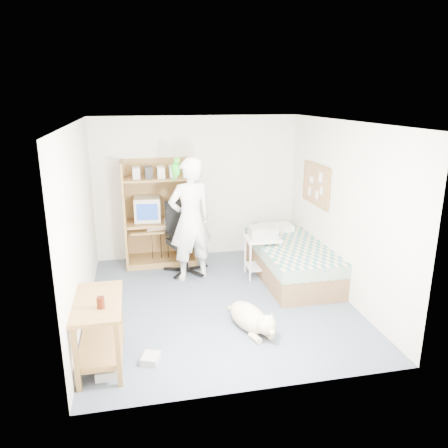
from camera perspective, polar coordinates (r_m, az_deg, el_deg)
The scene contains 21 objects.
floor at distance 6.33m, azimuth -0.62°, elevation -10.05°, with size 4.00×4.00×0.00m, color #4B5566.
wall_back at distance 7.80m, azimuth -3.54°, elevation 4.76°, with size 3.60×0.02×2.50m, color white.
wall_right at distance 6.47m, azimuth 15.19°, elevation 1.76°, with size 0.02×4.00×2.50m, color white.
wall_left at distance 5.82m, azimuth -18.31°, elevation -0.11°, with size 0.02×4.00×2.50m, color white.
ceiling at distance 5.68m, azimuth -0.70°, elevation 13.16°, with size 3.60×4.00×0.02m, color white.
computer_hutch at distance 7.58m, azimuth -8.43°, elevation 0.92°, with size 1.20×0.63×1.80m.
bed at distance 7.10m, azimuth 8.76°, elevation -4.71°, with size 1.02×2.02×0.66m.
side_desk at distance 4.96m, azimuth -15.99°, elevation -12.26°, with size 0.50×1.00×0.75m.
corkboard at distance 7.20m, azimuth 11.91°, elevation 5.08°, with size 0.04×0.94×0.66m.
office_chair at distance 7.24m, azimuth -5.19°, elevation -3.04°, with size 0.67×0.67×1.17m.
person at distance 6.79m, azimuth -4.41°, elevation 0.55°, with size 0.71×0.47×1.95m, color white.
parrot at distance 6.61m, azimuth -6.30°, elevation 7.23°, with size 0.14×0.25×0.39m.
dog at distance 5.56m, azimuth 3.54°, elevation -12.16°, with size 0.53×1.00×0.39m.
printer_cart at distance 7.05m, azimuth 5.04°, elevation -3.45°, with size 0.56×0.45×0.65m.
printer at distance 6.95m, azimuth 5.11°, elevation -1.04°, with size 0.42×0.32×0.18m, color #A5A5A0.
crt_monitor at distance 7.54m, azimuth -9.98°, elevation 1.98°, with size 0.45×0.48×0.41m.
keyboard at distance 7.47m, azimuth -8.38°, elevation -0.51°, with size 0.45×0.16×0.03m, color beige.
pencil_cup at distance 7.52m, azimuth -5.68°, elevation 0.90°, with size 0.08×0.08×0.12m, color yellow.
drink_glass at distance 4.66m, azimuth -15.82°, elevation -9.85°, with size 0.08×0.08×0.12m, color #3D1509.
floor_box_a at distance 4.96m, azimuth -14.94°, elevation -18.20°, with size 0.25×0.20×0.10m, color silver.
floor_box_b at distance 5.09m, azimuth -9.56°, elevation -16.95°, with size 0.18×0.22×0.08m, color #B5B5B0.
Camera 1 is at (-1.10, -5.56, 2.82)m, focal length 35.00 mm.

